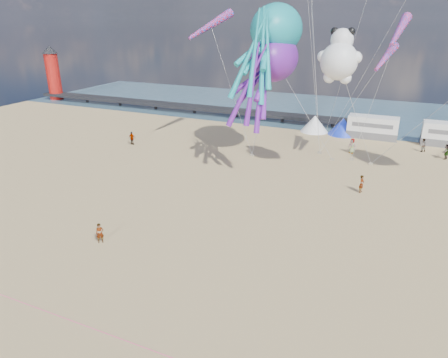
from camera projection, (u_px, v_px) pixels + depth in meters
The scene contains 25 objects.
ground at pixel (206, 295), 24.06m from camera, with size 120.00×120.00×0.00m, color tan.
water at pixel (343, 112), 70.70m from camera, with size 120.00×120.00×0.00m, color #365668.
pier at pixel (174, 105), 71.49m from camera, with size 60.00×3.00×0.50m, color black.
lighthouse at pixel (54, 77), 80.66m from camera, with size 2.60×2.60×9.00m, color #A5140F.
motorhome_0 at pixel (373, 127), 55.17m from camera, with size 6.60×2.50×3.00m, color silver.
tent_white at pixel (315, 124), 58.28m from camera, with size 4.00×4.00×2.40m, color white.
tent_blue at pixel (343, 126), 56.78m from camera, with size 4.00×4.00×2.40m, color #1933CC.
rope_line at pixel (162, 354), 19.81m from camera, with size 0.03×0.03×34.00m, color #F2338C.
standing_person at pixel (100, 233), 29.44m from camera, with size 0.56×0.37×1.54m, color tan.
beachgoer_0 at pixel (352, 146), 49.09m from camera, with size 0.67×0.44×1.85m, color #7F6659.
beachgoer_1 at pixel (423, 145), 49.62m from camera, with size 0.82×0.53×1.68m, color #7F6659.
beachgoer_3 at pixel (132, 138), 52.39m from camera, with size 1.12×0.64×1.73m, color #7F6659.
beachgoer_4 at pixel (446, 152), 46.98m from camera, with size 1.06×0.44×1.81m, color #7F6659.
beachgoer_5 at pixel (362, 184), 37.97m from camera, with size 1.60×0.51×1.72m, color #7F6659.
sandbag_a at pixel (252, 155), 48.27m from camera, with size 0.50×0.35×0.22m, color gray.
sandbag_b at pixel (332, 160), 46.77m from camera, with size 0.50×0.35×0.22m, color gray.
sandbag_c at pixel (371, 164), 45.37m from camera, with size 0.50×0.35×0.22m, color gray.
sandbag_d at pixel (351, 159), 46.82m from camera, with size 0.50×0.35×0.22m, color gray.
sandbag_e at pixel (320, 153), 49.14m from camera, with size 0.50×0.35×0.22m, color gray.
kite_octopus_teal at pixel (277, 29), 42.50m from camera, with size 4.45×10.38×11.86m, color teal, non-canonical shape.
kite_octopus_purple at pixel (274, 58), 42.94m from camera, with size 4.33×10.10×11.55m, color #641A92, non-canonical shape.
kite_panda at pixel (339, 61), 36.47m from camera, with size 4.13×3.88×5.83m, color silver, non-canonical shape.
windsock_left at pixel (211, 25), 47.03m from camera, with size 1.10×7.85×7.85m, color red, non-canonical shape.
windsock_mid at pixel (399, 30), 38.02m from camera, with size 1.00×5.63×5.63m, color red, non-canonical shape.
windsock_right at pixel (385, 58), 39.64m from camera, with size 0.90×4.49×4.49m, color red, non-canonical shape.
Camera 1 is at (8.93, -17.57, 15.51)m, focal length 32.00 mm.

